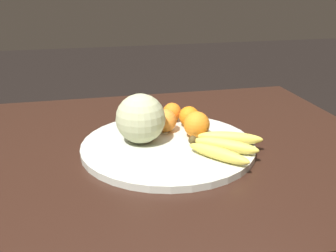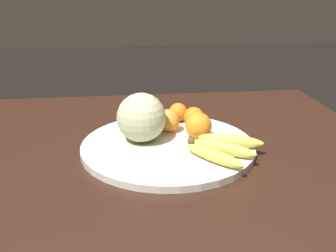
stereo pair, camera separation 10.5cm
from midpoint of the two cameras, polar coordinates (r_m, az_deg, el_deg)
kitchen_table at (r=1.13m, az=-6.44°, el=-7.51°), size 1.36×1.01×0.74m
fruit_bowl at (r=1.07m, az=-2.81°, el=-2.95°), size 0.47×0.47×0.02m
melon at (r=1.06m, az=-7.03°, el=1.06°), size 0.13×0.13×0.13m
banana_bunch at (r=1.02m, az=5.28°, el=-2.82°), size 0.22×0.21×0.03m
orange_front_left at (r=1.22m, az=-1.85°, el=1.99°), size 0.06×0.06×0.06m
orange_front_right at (r=1.13m, az=-3.08°, el=0.73°), size 0.07×0.07×0.07m
orange_mid_center at (r=1.17m, az=0.53°, el=1.34°), size 0.06×0.06×0.06m
orange_back_left at (r=1.09m, az=1.51°, el=0.09°), size 0.07×0.07×0.07m
produce_tag at (r=1.13m, az=-4.70°, el=-1.02°), size 0.08×0.02×0.00m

